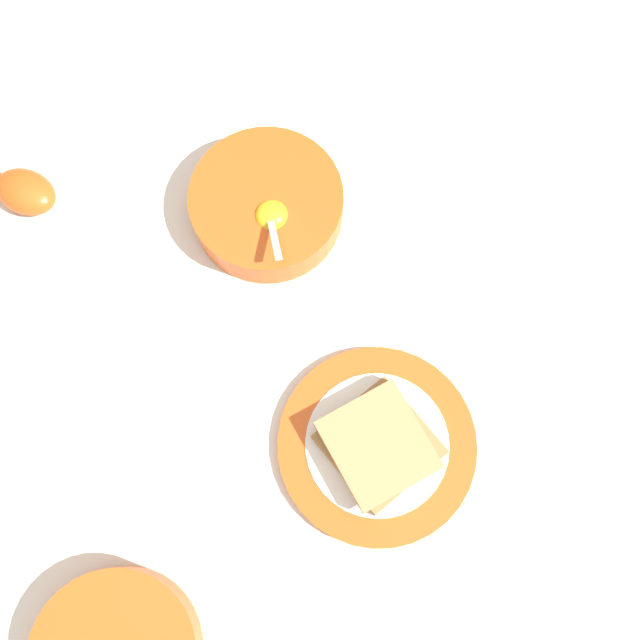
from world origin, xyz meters
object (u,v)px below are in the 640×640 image
Objects in this scene: egg_bowl at (267,205)px; soup_spoon at (15,187)px; toast_sandwich at (379,445)px; toast_plate at (377,445)px.

egg_bowl is 0.28m from soup_spoon.
egg_bowl is 0.28m from toast_sandwich.
toast_sandwich reaches higher than toast_plate.
toast_plate is 1.47× the size of toast_sandwich.
egg_bowl is 1.21× the size of toast_sandwich.
toast_sandwich is at bearing -152.13° from egg_bowl.
toast_plate is at bearing 10.40° from toast_sandwich.
egg_bowl reaches higher than soup_spoon.
egg_bowl is at bearing -91.33° from soup_spoon.
soup_spoon is (0.25, 0.41, -0.01)m from toast_sandwich.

